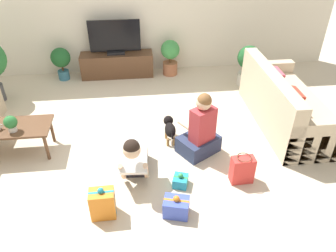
{
  "coord_description": "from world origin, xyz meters",
  "views": [
    {
      "loc": [
        0.15,
        -3.76,
        2.89
      ],
      "look_at": [
        0.55,
        -0.21,
        0.45
      ],
      "focal_mm": 35.0,
      "sensor_mm": 36.0,
      "label": 1
    }
  ],
  "objects_px": {
    "person_sitting": "(200,132)",
    "tabletop_plant": "(11,123)",
    "dog": "(170,128)",
    "tv": "(115,39)",
    "gift_box_a": "(103,203)",
    "gift_bag_a": "(242,170)",
    "sofa_right": "(284,106)",
    "coffee_table": "(9,130)",
    "potted_plant_back_left": "(61,60)",
    "person_kneeling": "(134,156)",
    "potted_plant_corner_right": "(248,63)",
    "potted_plant_back_right": "(170,55)",
    "gift_box_c": "(180,181)",
    "gift_box_b": "(176,207)",
    "tv_console": "(117,65)"
  },
  "relations": [
    {
      "from": "person_sitting",
      "to": "tabletop_plant",
      "type": "height_order",
      "value": "person_sitting"
    },
    {
      "from": "dog",
      "to": "tv",
      "type": "bearing_deg",
      "value": -72.76
    },
    {
      "from": "gift_box_a",
      "to": "gift_bag_a",
      "type": "bearing_deg",
      "value": 12.08
    },
    {
      "from": "sofa_right",
      "to": "tabletop_plant",
      "type": "relative_size",
      "value": 9.05
    },
    {
      "from": "gift_box_a",
      "to": "coffee_table",
      "type": "bearing_deg",
      "value": 135.38
    },
    {
      "from": "tv",
      "to": "potted_plant_back_left",
      "type": "height_order",
      "value": "tv"
    },
    {
      "from": "sofa_right",
      "to": "dog",
      "type": "bearing_deg",
      "value": 98.01
    },
    {
      "from": "person_kneeling",
      "to": "gift_box_a",
      "type": "xyz_separation_m",
      "value": [
        -0.37,
        -0.58,
        -0.16
      ]
    },
    {
      "from": "sofa_right",
      "to": "person_kneeling",
      "type": "xyz_separation_m",
      "value": [
        -2.32,
        -0.99,
        0.03
      ]
    },
    {
      "from": "coffee_table",
      "to": "dog",
      "type": "xyz_separation_m",
      "value": [
        2.17,
        0.05,
        -0.17
      ]
    },
    {
      "from": "potted_plant_corner_right",
      "to": "person_sitting",
      "type": "distance_m",
      "value": 2.33
    },
    {
      "from": "sofa_right",
      "to": "potted_plant_corner_right",
      "type": "bearing_deg",
      "value": 6.2
    },
    {
      "from": "sofa_right",
      "to": "potted_plant_corner_right",
      "type": "relative_size",
      "value": 2.66
    },
    {
      "from": "potted_plant_back_right",
      "to": "person_sitting",
      "type": "xyz_separation_m",
      "value": [
        0.11,
        -2.56,
        -0.06
      ]
    },
    {
      "from": "gift_box_c",
      "to": "sofa_right",
      "type": "bearing_deg",
      "value": 34.05
    },
    {
      "from": "sofa_right",
      "to": "gift_box_c",
      "type": "height_order",
      "value": "sofa_right"
    },
    {
      "from": "person_kneeling",
      "to": "gift_bag_a",
      "type": "bearing_deg",
      "value": -5.25
    },
    {
      "from": "sofa_right",
      "to": "gift_box_c",
      "type": "xyz_separation_m",
      "value": [
        -1.78,
        -1.2,
        -0.24
      ]
    },
    {
      "from": "person_kneeling",
      "to": "person_sitting",
      "type": "xyz_separation_m",
      "value": [
        0.89,
        0.4,
        0.01
      ]
    },
    {
      "from": "potted_plant_back_left",
      "to": "potted_plant_back_right",
      "type": "bearing_deg",
      "value": 0.0
    },
    {
      "from": "coffee_table",
      "to": "gift_box_a",
      "type": "bearing_deg",
      "value": -44.62
    },
    {
      "from": "coffee_table",
      "to": "potted_plant_back_left",
      "type": "xyz_separation_m",
      "value": [
        0.33,
        2.27,
        0.02
      ]
    },
    {
      "from": "sofa_right",
      "to": "gift_box_b",
      "type": "relative_size",
      "value": 6.25
    },
    {
      "from": "tv",
      "to": "potted_plant_corner_right",
      "type": "bearing_deg",
      "value": -15.05
    },
    {
      "from": "coffee_table",
      "to": "potted_plant_back_right",
      "type": "xyz_separation_m",
      "value": [
        2.44,
        2.27,
        0.02
      ]
    },
    {
      "from": "coffee_table",
      "to": "tabletop_plant",
      "type": "height_order",
      "value": "tabletop_plant"
    },
    {
      "from": "person_kneeling",
      "to": "gift_bag_a",
      "type": "distance_m",
      "value": 1.33
    },
    {
      "from": "person_sitting",
      "to": "coffee_table",
      "type": "bearing_deg",
      "value": -38.28
    },
    {
      "from": "gift_box_b",
      "to": "potted_plant_back_left",
      "type": "bearing_deg",
      "value": 115.84
    },
    {
      "from": "potted_plant_corner_right",
      "to": "gift_box_c",
      "type": "xyz_separation_m",
      "value": [
        -1.63,
        -2.56,
        -0.37
      ]
    },
    {
      "from": "coffee_table",
      "to": "tv_console",
      "type": "distance_m",
      "value": 2.71
    },
    {
      "from": "coffee_table",
      "to": "gift_box_b",
      "type": "relative_size",
      "value": 3.39
    },
    {
      "from": "potted_plant_back_right",
      "to": "person_kneeling",
      "type": "bearing_deg",
      "value": -104.88
    },
    {
      "from": "tv",
      "to": "person_sitting",
      "type": "relative_size",
      "value": 1.04
    },
    {
      "from": "potted_plant_corner_right",
      "to": "gift_box_c",
      "type": "bearing_deg",
      "value": -122.51
    },
    {
      "from": "gift_box_b",
      "to": "tabletop_plant",
      "type": "height_order",
      "value": "tabletop_plant"
    },
    {
      "from": "tv_console",
      "to": "dog",
      "type": "xyz_separation_m",
      "value": [
        0.79,
        -2.27,
        -0.02
      ]
    },
    {
      "from": "potted_plant_corner_right",
      "to": "person_kneeling",
      "type": "xyz_separation_m",
      "value": [
        -2.18,
        -2.35,
        -0.1
      ]
    },
    {
      "from": "potted_plant_back_right",
      "to": "tabletop_plant",
      "type": "bearing_deg",
      "value": -134.59
    },
    {
      "from": "tv_console",
      "to": "person_kneeling",
      "type": "relative_size",
      "value": 1.8
    },
    {
      "from": "gift_box_c",
      "to": "tv",
      "type": "bearing_deg",
      "value": 104.11
    },
    {
      "from": "gift_bag_a",
      "to": "potted_plant_back_right",
      "type": "bearing_deg",
      "value": 99.29
    },
    {
      "from": "person_kneeling",
      "to": "gift_box_c",
      "type": "xyz_separation_m",
      "value": [
        0.54,
        -0.21,
        -0.27
      ]
    },
    {
      "from": "tv",
      "to": "person_kneeling",
      "type": "bearing_deg",
      "value": -84.91
    },
    {
      "from": "tabletop_plant",
      "to": "person_sitting",
      "type": "bearing_deg",
      "value": -4.1
    },
    {
      "from": "tabletop_plant",
      "to": "sofa_right",
      "type": "bearing_deg",
      "value": 6.07
    },
    {
      "from": "potted_plant_back_left",
      "to": "gift_bag_a",
      "type": "height_order",
      "value": "potted_plant_back_left"
    },
    {
      "from": "potted_plant_back_right",
      "to": "gift_box_c",
      "type": "distance_m",
      "value": 3.2
    },
    {
      "from": "tv",
      "to": "potted_plant_back_right",
      "type": "xyz_separation_m",
      "value": [
        1.05,
        -0.05,
        -0.35
      ]
    },
    {
      "from": "tv",
      "to": "gift_box_b",
      "type": "distance_m",
      "value": 3.79
    }
  ]
}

